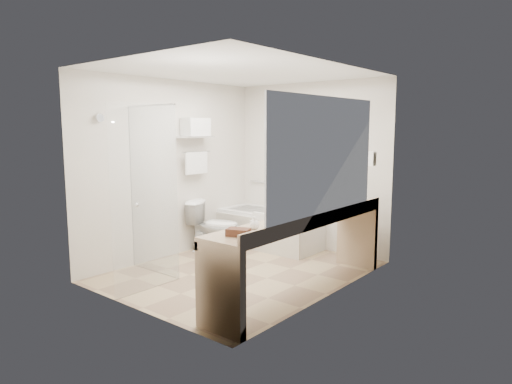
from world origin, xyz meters
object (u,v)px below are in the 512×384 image
Objects in this scene: vanity_counter at (302,237)px; bathtub at (269,229)px; water_bottle_left at (354,197)px; amenity_basket at (238,232)px; toilet at (214,227)px.

bathtub is at bearing 137.65° from vanity_counter.
water_bottle_left reaches higher than vanity_counter.
vanity_counter is (1.52, -1.39, 0.36)m from bathtub.
toilet is at bearing 139.48° from amenity_basket.
vanity_counter is at bearing -132.44° from toilet.
toilet is 2.64m from amenity_basket.
bathtub is at bearing 121.90° from amenity_basket.
toilet is 2.12m from water_bottle_left.
water_bottle_left is at bearing 91.04° from vanity_counter.
amenity_basket is (1.52, -2.44, 0.61)m from bathtub.
water_bottle_left is at bearing 90.51° from amenity_basket.
water_bottle_left is (-0.02, 2.31, 0.06)m from amenity_basket.
water_bottle_left is (1.50, -0.14, 0.67)m from bathtub.
water_bottle_left is at bearing -97.12° from toilet.
toilet is (-1.97, 0.63, -0.27)m from vanity_counter.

